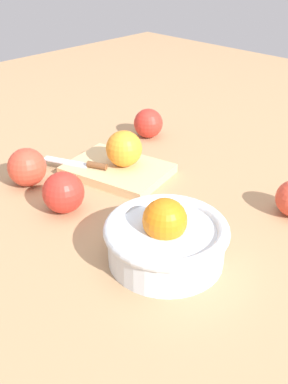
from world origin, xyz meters
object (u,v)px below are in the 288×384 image
at_px(cutting_board, 118,170).
at_px(apple_back_right_2, 27,167).
at_px(apple_back_right, 63,192).
at_px(knife, 83,164).
at_px(apple_front_right, 148,123).
at_px(orange_on_board, 124,149).
at_px(bowl, 166,238).

relative_size(cutting_board, apple_back_right_2, 2.67).
relative_size(cutting_board, apple_back_right, 2.70).
height_order(knife, apple_front_right, apple_front_right).
bearing_deg(apple_back_right, orange_on_board, -80.94).
relative_size(bowl, orange_on_board, 2.55).
height_order(apple_back_right, apple_front_right, apple_back_right).
relative_size(cutting_board, apple_front_right, 2.88).
height_order(bowl, apple_front_right, bowl).
xyz_separation_m(cutting_board, orange_on_board, (-0.01, -0.01, 0.05)).
bearing_deg(cutting_board, knife, 43.41).
xyz_separation_m(bowl, apple_back_right_2, (0.38, 0.01, -0.00)).
xyz_separation_m(orange_on_board, knife, (0.06, 0.07, -0.03)).
height_order(apple_back_right_2, apple_front_right, apple_back_right_2).
bearing_deg(apple_back_right, apple_front_right, -70.42).
distance_m(bowl, knife, 0.34).
bearing_deg(orange_on_board, cutting_board, 62.21).
distance_m(bowl, orange_on_board, 0.31).
xyz_separation_m(knife, apple_front_right, (0.04, -0.25, 0.01)).
bearing_deg(apple_back_right, apple_back_right_2, -4.23).
height_order(cutting_board, orange_on_board, orange_on_board).
xyz_separation_m(bowl, orange_on_board, (0.27, -0.16, 0.02)).
distance_m(cutting_board, apple_back_right, 0.18).
distance_m(bowl, apple_back_right_2, 0.38).
relative_size(bowl, apple_back_right, 2.53).
height_order(apple_back_right, apple_back_right_2, same).
distance_m(bowl, apple_back_right, 0.24).
distance_m(knife, apple_back_right_2, 0.12).
relative_size(apple_back_right, apple_back_right_2, 0.99).
height_order(cutting_board, apple_back_right_2, apple_back_right_2).
bearing_deg(cutting_board, orange_on_board, -117.79).
distance_m(cutting_board, orange_on_board, 0.05).
xyz_separation_m(apple_back_right_2, apple_front_right, (-0.01, -0.36, -0.00)).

